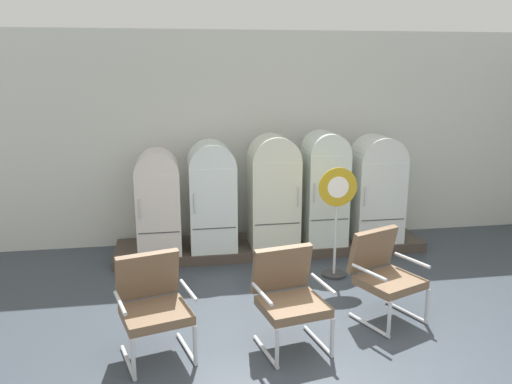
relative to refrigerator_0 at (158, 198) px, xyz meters
name	(u,v)px	position (x,y,z in m)	size (l,w,h in m)	color
ground	(331,362)	(1.63, -2.90, -0.93)	(12.00, 10.00, 0.05)	#363D46
back_wall	(264,137)	(1.63, 0.76, 0.71)	(11.76, 0.12, 3.21)	silver
display_plinth	(271,246)	(1.63, 0.13, -0.84)	(4.56, 0.95, 0.14)	#433931
refrigerator_0	(158,198)	(0.00, 0.00, 0.00)	(0.60, 0.64, 1.45)	silver
refrigerator_1	(212,192)	(0.75, 0.03, 0.05)	(0.65, 0.70, 1.54)	white
refrigerator_2	(274,188)	(1.64, -0.01, 0.09)	(0.69, 0.62, 1.62)	silver
refrigerator_3	(324,184)	(2.40, 0.00, 0.11)	(0.60, 0.65, 1.65)	silver
refrigerator_4	(377,186)	(3.20, -0.01, 0.06)	(0.71, 0.62, 1.57)	silver
armchair_left	(153,301)	(-0.02, -2.48, -0.37)	(0.78, 0.81, 0.98)	silver
armchair_right	(384,271)	(2.44, -2.15, -0.37)	(0.83, 0.85, 0.98)	silver
armchair_center	(289,293)	(1.29, -2.53, -0.37)	(0.76, 0.78, 0.98)	silver
sign_stand	(336,221)	(2.28, -0.97, -0.15)	(0.51, 0.32, 1.46)	#2D2D30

